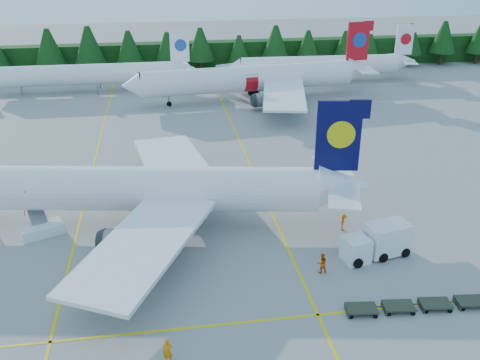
{
  "coord_description": "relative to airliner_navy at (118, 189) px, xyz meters",
  "views": [
    {
      "loc": [
        -5.1,
        -38.11,
        26.51
      ],
      "look_at": [
        2.76,
        12.44,
        3.5
      ],
      "focal_mm": 40.0,
      "sensor_mm": 36.0,
      "label": 1
    }
  ],
  "objects": [
    {
      "name": "ground",
      "position": [
        9.68,
        -11.13,
        -3.92
      ],
      "size": [
        320.0,
        320.0,
        0.0
      ],
      "primitive_type": "plane",
      "color": "gray",
      "rests_on": "ground"
    },
    {
      "name": "taxi_stripe_a",
      "position": [
        -4.32,
        8.87,
        -3.92
      ],
      "size": [
        0.25,
        120.0,
        0.01
      ],
      "primitive_type": "cube",
      "color": "yellow",
      "rests_on": "ground"
    },
    {
      "name": "taxi_stripe_b",
      "position": [
        15.68,
        8.87,
        -3.92
      ],
      "size": [
        0.25,
        120.0,
        0.01
      ],
      "primitive_type": "cube",
      "color": "yellow",
      "rests_on": "ground"
    },
    {
      "name": "taxi_stripe_cross",
      "position": [
        9.68,
        -17.13,
        -3.92
      ],
      "size": [
        80.0,
        0.25,
        0.01
      ],
      "primitive_type": "cube",
      "color": "yellow",
      "rests_on": "ground"
    },
    {
      "name": "treeline_hedge",
      "position": [
        9.68,
        70.87,
        -0.92
      ],
      "size": [
        220.0,
        4.0,
        6.0
      ],
      "primitive_type": "cube",
      "color": "black",
      "rests_on": "ground"
    },
    {
      "name": "airliner_navy",
      "position": [
        0.0,
        0.0,
        0.0
      ],
      "size": [
        44.63,
        36.44,
        13.05
      ],
      "rotation": [
        0.0,
        0.0,
        -0.17
      ],
      "color": "white",
      "rests_on": "ground"
    },
    {
      "name": "airliner_red",
      "position": [
        19.89,
        43.53,
        0.01
      ],
      "size": [
        44.99,
        36.85,
        13.09
      ],
      "rotation": [
        0.0,
        0.0,
        0.1
      ],
      "color": "white",
      "rests_on": "ground"
    },
    {
      "name": "airliner_far_left",
      "position": [
        -9.62,
        54.03,
        -0.44
      ],
      "size": [
        38.15,
        3.82,
        11.1
      ],
      "rotation": [
        0.0,
        0.0,
        -0.0
      ],
      "color": "white",
      "rests_on": "ground"
    },
    {
      "name": "airliner_far_right",
      "position": [
        36.04,
        55.21,
        -0.48
      ],
      "size": [
        37.79,
        5.09,
        10.98
      ],
      "rotation": [
        0.0,
        0.0,
        -0.04
      ],
      "color": "white",
      "rests_on": "ground"
    },
    {
      "name": "airstairs",
      "position": [
        -7.78,
        -0.63,
        -3.14
      ],
      "size": [
        4.81,
        6.12,
        3.61
      ],
      "rotation": [
        0.0,
        0.0,
        0.42
      ],
      "color": "white",
      "rests_on": "ground"
    },
    {
      "name": "service_truck",
      "position": [
        23.27,
        -9.69,
        -2.42
      ],
      "size": [
        6.65,
        3.54,
        3.05
      ],
      "rotation": [
        0.0,
        0.0,
        0.21
      ],
      "color": "white",
      "rests_on": "ground"
    },
    {
      "name": "dolly_train",
      "position": [
        25.05,
        -17.71,
        -3.48
      ],
      "size": [
        14.48,
        2.33,
        0.14
      ],
      "rotation": [
        0.0,
        0.0,
        -0.11
      ],
      "color": "#2D3325",
      "rests_on": "ground"
    },
    {
      "name": "crew_a",
      "position": [
        4.07,
        -20.48,
        -2.96
      ],
      "size": [
        0.8,
        0.63,
        1.94
      ],
      "primitive_type": "imported",
      "rotation": [
        0.0,
        0.0,
        -0.26
      ],
      "color": "orange",
      "rests_on": "ground"
    },
    {
      "name": "crew_b",
      "position": [
        17.64,
        -11.54,
        -2.99
      ],
      "size": [
        0.93,
        0.74,
        1.86
      ],
      "primitive_type": "imported",
      "rotation": [
        0.0,
        0.0,
        3.18
      ],
      "color": "#D84B04",
      "rests_on": "ground"
    },
    {
      "name": "crew_c",
      "position": [
        21.92,
        -4.64,
        -3.06
      ],
      "size": [
        0.75,
        0.86,
        1.74
      ],
      "primitive_type": "imported",
      "rotation": [
        0.0,
        0.0,
        1.13
      ],
      "color": "#F45C05",
      "rests_on": "ground"
    }
  ]
}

